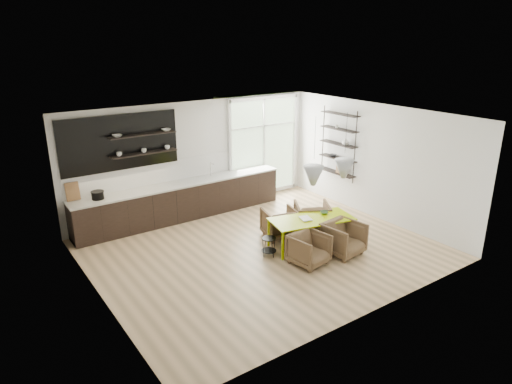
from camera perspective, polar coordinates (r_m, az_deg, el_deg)
The scene contains 11 objects.
room at distance 10.70m, azimuth -0.05°, elevation 2.79°, with size 7.02×6.01×2.91m.
kitchen_run at distance 11.68m, azimuth -9.70°, elevation -0.54°, with size 5.54×0.69×2.75m.
right_shelving at distance 12.46m, azimuth 10.34°, elevation 5.71°, with size 0.26×1.22×1.90m.
dining_table at distance 10.05m, azimuth 6.98°, elevation -3.54°, with size 1.95×1.21×0.66m.
armchair_back_left at distance 10.57m, azimuth 2.98°, elevation -3.90°, with size 0.73×0.75×0.68m, color brown.
armchair_back_right at distance 10.90m, azimuth 7.00°, elevation -3.17°, with size 0.78×0.80×0.73m, color brown.
armchair_front_left at distance 9.41m, azimuth 6.65°, elevation -7.11°, with size 0.69×0.71×0.65m, color brown.
armchair_front_right at distance 9.92m, azimuth 10.86°, elevation -5.73°, with size 0.76×0.78×0.71m, color brown.
wire_stool at distance 9.71m, azimuth 1.62°, elevation -6.54°, with size 0.32×0.32×0.41m.
table_book at distance 9.94m, azimuth 5.62°, elevation -3.40°, with size 0.22×0.30×0.03m, color white.
table_bowl at distance 10.33m, azimuth 8.52°, elevation -2.55°, with size 0.18×0.18×0.06m, color #4D7448.
Camera 1 is at (-5.31, -7.33, 4.44)m, focal length 32.00 mm.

